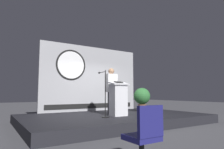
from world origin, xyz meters
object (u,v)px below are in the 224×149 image
Objects in this scene: podium at (118,99)px; speaker_person at (111,91)px; potted_plant at (142,97)px; microphone_stand at (104,100)px; audience_chair_left at (145,133)px.

speaker_person is at bearing 88.04° from podium.
speaker_person is at bearing -167.96° from potted_plant.
speaker_person is 1.86m from potted_plant.
potted_plant is at bearing 25.44° from podium.
podium is 0.61m from microphone_stand.
speaker_person is at bearing 42.83° from microphone_stand.
audience_chair_left is at bearing -110.53° from microphone_stand.
microphone_stand is (-0.60, -0.09, -0.04)m from podium.
potted_plant is at bearing 49.40° from audience_chair_left.
podium is 2.01m from potted_plant.
microphone_stand is at bearing -171.28° from podium.
speaker_person reaches higher than audience_chair_left.
microphone_stand is at bearing 69.47° from audience_chair_left.
microphone_stand is 1.70× the size of audience_chair_left.
podium is 0.70× the size of speaker_person.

